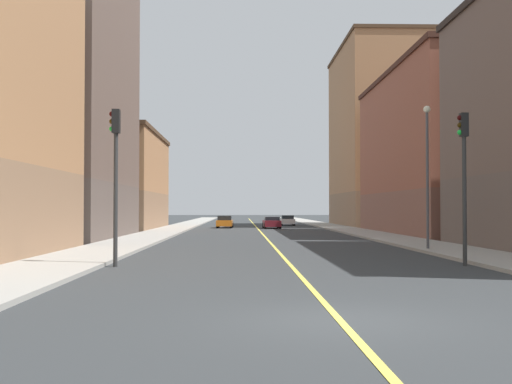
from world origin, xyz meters
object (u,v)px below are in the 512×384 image
object	(u,v)px
building_left_mid	(454,152)
building_left_far	(386,137)
building_right_distant	(104,181)
car_orange	(225,222)
car_maroon	(272,223)
building_right_midblock	(40,83)
street_lamp_left_near	(427,162)
traffic_light_right_near	(115,164)
traffic_light_left_near	(464,166)
car_white	(287,220)

from	to	relation	value
building_left_mid	building_left_far	world-z (taller)	building_left_far
building_right_distant	car_orange	bearing A→B (deg)	17.07
car_maroon	car_orange	bearing A→B (deg)	155.75
building_right_midblock	street_lamp_left_near	xyz separation A→B (m)	(23.92, -13.93, -6.69)
building_left_far	car_orange	bearing A→B (deg)	-159.89
building_right_midblock	building_right_distant	bearing A→B (deg)	90.00
building_left_far	street_lamp_left_near	world-z (taller)	building_left_far
building_left_mid	car_orange	size ratio (longest dim) A/B	5.98
car_maroon	building_right_distant	bearing A→B (deg)	-174.92
traffic_light_right_near	car_maroon	world-z (taller)	traffic_light_right_near
traffic_light_left_near	building_left_mid	bearing A→B (deg)	71.77
building_left_mid	traffic_light_right_near	world-z (taller)	building_left_mid
car_maroon	car_orange	xyz separation A→B (m)	(-5.14, 2.32, 0.03)
building_left_mid	traffic_light_left_near	xyz separation A→B (m)	(-9.75, -29.61, -3.17)
building_right_midblock	street_lamp_left_near	world-z (taller)	building_right_midblock
car_orange	street_lamp_left_near	bearing A→B (deg)	-74.12
car_white	car_maroon	distance (m)	12.82
car_white	car_orange	distance (m)	12.86
street_lamp_left_near	car_maroon	bearing A→B (deg)	99.28
building_right_distant	traffic_light_left_near	size ratio (longest dim) A/B	3.48
building_right_midblock	car_maroon	size ratio (longest dim) A/B	5.33
car_white	car_orange	size ratio (longest dim) A/B	1.06
building_right_midblock	street_lamp_left_near	size ratio (longest dim) A/B	3.09
building_left_far	building_right_distant	size ratio (longest dim) A/B	1.10
building_left_mid	car_white	distance (m)	31.24
building_left_far	traffic_light_right_near	bearing A→B (deg)	-112.72
building_left_mid	traffic_light_right_near	size ratio (longest dim) A/B	4.17
building_left_mid	building_right_distant	size ratio (longest dim) A/B	1.22
traffic_light_right_near	building_right_midblock	bearing A→B (deg)	113.79
building_left_far	car_white	bearing A→B (deg)	166.46
building_right_midblock	traffic_light_right_near	world-z (taller)	building_right_midblock
building_left_mid	car_white	xyz separation A→B (m)	(-12.13, 28.09, -6.30)
building_right_midblock	street_lamp_left_near	bearing A→B (deg)	-30.22
car_white	car_maroon	xyz separation A→B (m)	(-2.66, -12.54, 0.01)
car_orange	building_left_mid	bearing A→B (deg)	-41.88
traffic_light_right_near	car_maroon	size ratio (longest dim) A/B	1.40
building_left_mid	traffic_light_right_near	bearing A→B (deg)	-127.76
building_left_far	building_right_distant	world-z (taller)	building_left_far
traffic_light_right_near	car_orange	bearing A→B (deg)	86.38
building_right_midblock	building_left_mid	bearing A→B (deg)	13.06
building_right_midblock	building_right_distant	xyz separation A→B (m)	(-0.00, 21.54, -6.12)
building_left_mid	car_maroon	size ratio (longest dim) A/B	5.84
car_white	building_left_mid	bearing A→B (deg)	-66.64
traffic_light_right_near	car_white	world-z (taller)	traffic_light_right_near
building_right_distant	street_lamp_left_near	xyz separation A→B (m)	(23.92, -35.47, -0.56)
building_left_mid	car_maroon	distance (m)	22.37
building_left_mid	building_right_distant	distance (m)	35.56
building_right_midblock	car_white	xyz separation A→B (m)	(20.52, 35.66, -10.58)
traffic_light_left_near	car_maroon	xyz separation A→B (m)	(-5.04, 45.17, -3.13)
building_left_far	street_lamp_left_near	distance (m)	47.94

